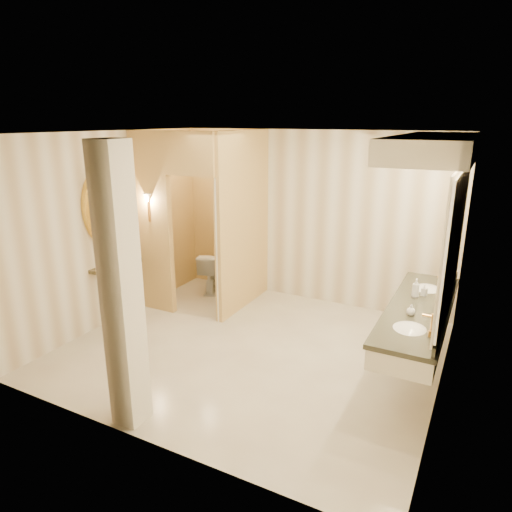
% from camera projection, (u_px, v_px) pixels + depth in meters
% --- Properties ---
extents(floor, '(4.50, 4.50, 0.00)m').
position_uv_depth(floor, '(252.00, 349.00, 5.89)').
color(floor, silver).
rests_on(floor, ground).
extents(ceiling, '(4.50, 4.50, 0.00)m').
position_uv_depth(ceiling, '(251.00, 133.00, 5.11)').
color(ceiling, silver).
rests_on(ceiling, wall_back).
extents(wall_back, '(4.50, 0.02, 2.70)m').
position_uv_depth(wall_back, '(310.00, 218.00, 7.20)').
color(wall_back, '#EFE5CF').
rests_on(wall_back, floor).
extents(wall_front, '(4.50, 0.02, 2.70)m').
position_uv_depth(wall_front, '(139.00, 307.00, 3.80)').
color(wall_front, '#EFE5CF').
rests_on(wall_front, floor).
extents(wall_left, '(0.02, 4.00, 2.70)m').
position_uv_depth(wall_left, '(112.00, 229.00, 6.49)').
color(wall_left, '#EFE5CF').
rests_on(wall_left, floor).
extents(wall_right, '(0.02, 4.00, 2.70)m').
position_uv_depth(wall_right, '(452.00, 277.00, 4.51)').
color(wall_right, '#EFE5CF').
rests_on(wall_right, floor).
extents(toilet_closet, '(1.50, 1.55, 2.70)m').
position_uv_depth(toilet_closet, '(216.00, 221.00, 6.81)').
color(toilet_closet, '#D9BC71').
rests_on(toilet_closet, floor).
extents(wall_sconce, '(0.14, 0.14, 0.42)m').
position_uv_depth(wall_sconce, '(148.00, 199.00, 6.61)').
color(wall_sconce, gold).
rests_on(wall_sconce, toilet_closet).
extents(vanity, '(0.75, 2.49, 2.09)m').
position_uv_depth(vanity, '(430.00, 240.00, 4.78)').
color(vanity, white).
rests_on(vanity, floor).
extents(console_shelf, '(0.90, 0.90, 1.90)m').
position_uv_depth(console_shelf, '(111.00, 231.00, 6.43)').
color(console_shelf, black).
rests_on(console_shelf, floor).
extents(pillar, '(0.28, 0.28, 2.70)m').
position_uv_depth(pillar, '(121.00, 291.00, 4.14)').
color(pillar, white).
rests_on(pillar, floor).
extents(tissue_box, '(0.16, 0.16, 0.14)m').
position_uv_depth(tissue_box, '(124.00, 257.00, 6.54)').
color(tissue_box, black).
rests_on(tissue_box, console_shelf).
extents(toilet, '(0.56, 0.76, 0.69)m').
position_uv_depth(toilet, '(213.00, 271.00, 7.80)').
color(toilet, white).
rests_on(toilet, floor).
extents(soap_bottle_a, '(0.07, 0.07, 0.13)m').
position_uv_depth(soap_bottle_a, '(424.00, 290.00, 5.30)').
color(soap_bottle_a, beige).
rests_on(soap_bottle_a, vanity).
extents(soap_bottle_b, '(0.11, 0.11, 0.12)m').
position_uv_depth(soap_bottle_b, '(411.00, 310.00, 4.77)').
color(soap_bottle_b, silver).
rests_on(soap_bottle_b, vanity).
extents(soap_bottle_c, '(0.09, 0.09, 0.23)m').
position_uv_depth(soap_bottle_c, '(416.00, 288.00, 5.24)').
color(soap_bottle_c, '#C6B28C').
rests_on(soap_bottle_c, vanity).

